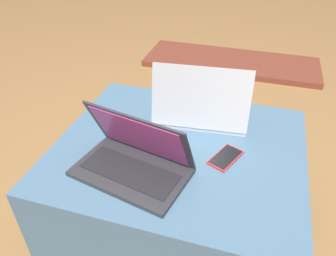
{
  "coord_description": "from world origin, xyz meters",
  "views": [
    {
      "loc": [
        0.23,
        -0.91,
        1.16
      ],
      "look_at": [
        -0.04,
        -0.01,
        0.49
      ],
      "focal_mm": 35.0,
      "sensor_mm": 36.0,
      "label": 1
    }
  ],
  "objects": [
    {
      "name": "ottoman",
      "position": [
        0.0,
        0.0,
        0.2
      ],
      "size": [
        0.9,
        0.77,
        0.41
      ],
      "color": "#2A3D4E",
      "rests_on": "ground_plane"
    },
    {
      "name": "laptop_near",
      "position": [
        -0.11,
        -0.16,
        0.45
      ],
      "size": [
        0.4,
        0.29,
        0.22
      ],
      "rotation": [
        0.0,
        0.0,
        -0.21
      ],
      "color": "#333338",
      "rests_on": "ottoman"
    },
    {
      "name": "laptop_far",
      "position": [
        0.04,
        0.2,
        0.46
      ],
      "size": [
        0.39,
        0.28,
        0.26
      ],
      "rotation": [
        0.0,
        0.0,
        3.24
      ],
      "color": "silver",
      "rests_on": "ottoman"
    },
    {
      "name": "ground_plane",
      "position": [
        0.0,
        0.0,
        0.0
      ],
      "size": [
        14.0,
        14.0,
        0.0
      ],
      "primitive_type": "plane",
      "color": "#9E7042"
    },
    {
      "name": "backpack",
      "position": [
        0.03,
        0.53,
        0.2
      ],
      "size": [
        0.34,
        0.29,
        0.49
      ],
      "rotation": [
        0.0,
        0.0,
        3.36
      ],
      "color": "#385133",
      "rests_on": "ground_plane"
    },
    {
      "name": "cell_phone",
      "position": [
        0.17,
        -0.02,
        0.41
      ],
      "size": [
        0.12,
        0.15,
        0.01
      ],
      "rotation": [
        0.0,
        0.0,
        5.88
      ],
      "color": "red",
      "rests_on": "ottoman"
    },
    {
      "name": "fireplace_hearth",
      "position": [
        0.0,
        1.67,
        0.02
      ],
      "size": [
        1.4,
        0.5,
        0.04
      ],
      "color": "brown",
      "rests_on": "ground_plane"
    }
  ]
}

